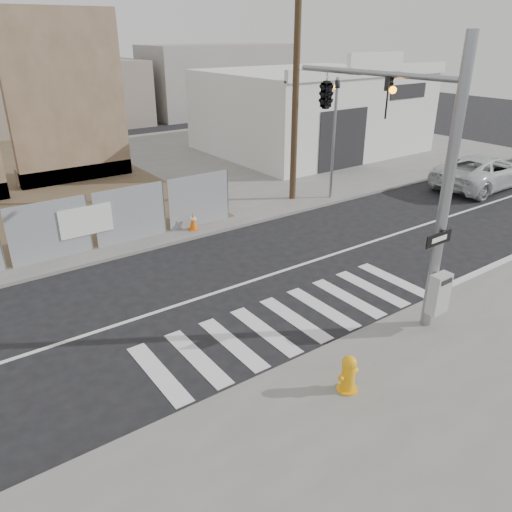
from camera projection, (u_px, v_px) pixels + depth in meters
ground at (242, 284)px, 15.26m from camera, size 100.00×100.00×0.00m
sidewalk_far at (89, 181)px, 25.61m from camera, size 50.00×20.00×0.12m
signal_pole at (362, 127)px, 13.11m from camera, size 0.96×5.87×7.00m
far_signal_pole at (335, 122)px, 21.48m from camera, size 0.16×0.20×5.60m
concrete_wall_right at (69, 115)px, 24.04m from camera, size 5.50×1.30×8.00m
auto_shop at (310, 110)px, 31.25m from camera, size 12.00×10.20×5.95m
utility_pole_right at (296, 80)px, 20.64m from camera, size 1.60×0.28×10.00m
fire_hydrant at (348, 373)px, 10.42m from camera, size 0.52×0.49×0.85m
suv at (483, 172)px, 24.36m from camera, size 5.90×2.88×1.62m
traffic_cone_d at (193, 221)px, 19.00m from camera, size 0.41×0.41×0.69m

